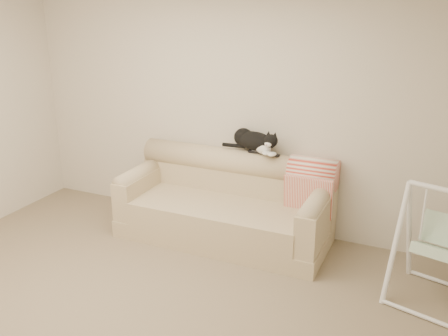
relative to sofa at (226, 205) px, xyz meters
name	(u,v)px	position (x,y,z in m)	size (l,w,h in m)	color
ground_plane	(137,316)	(-0.07, -1.62, -0.35)	(5.00, 5.00, 0.00)	#706452
room_shell	(125,134)	(-0.07, -1.62, 1.18)	(5.04, 4.04, 2.60)	beige
sofa	(226,205)	(0.00, 0.00, 0.00)	(2.20, 0.93, 0.90)	#C8B292
remote_a	(257,152)	(0.24, 0.24, 0.56)	(0.18, 0.05, 0.03)	black
remote_b	(272,154)	(0.42, 0.22, 0.56)	(0.18, 0.08, 0.02)	black
tuxedo_cat	(255,141)	(0.21, 0.26, 0.67)	(0.66, 0.38, 0.26)	black
throw_blanket	(313,177)	(0.86, 0.23, 0.37)	(0.49, 0.38, 0.58)	red
baby_swing	(438,245)	(2.08, -0.39, 0.16)	(0.78, 0.81, 1.03)	white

